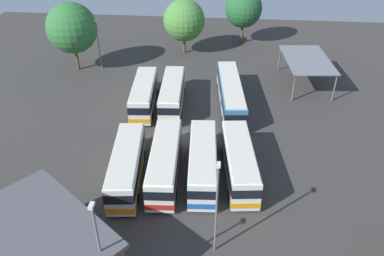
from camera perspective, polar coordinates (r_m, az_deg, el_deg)
ground_plane at (r=44.61m, az=-1.00°, el=-1.28°), size 91.78×91.78×0.00m
bus_row0_slot0 at (r=38.15m, az=7.01°, el=-4.95°), size 10.73×3.82×3.42m
bus_row0_slot1 at (r=37.88m, az=1.62°, el=-4.99°), size 10.83×3.29×3.42m
bus_row0_slot2 at (r=37.98m, az=-4.02°, el=-4.95°), size 11.11×3.26×3.42m
bus_row0_slot3 at (r=37.94m, az=-9.62°, el=-5.46°), size 10.92×3.80×3.42m
bus_row1_slot0 at (r=50.05m, az=5.74°, el=5.05°), size 14.16×4.05×3.42m
bus_row1_slot2 at (r=49.87m, az=-2.93°, el=5.07°), size 10.82×3.20×3.42m
bus_row1_slot3 at (r=50.11m, az=-7.12°, el=4.99°), size 10.65×3.51×3.42m
maintenance_shelter at (r=57.11m, az=16.68°, el=9.62°), size 10.97×6.95×3.96m
lamp_post_far_corner at (r=26.55m, az=-13.41°, el=-17.44°), size 0.56×0.28×9.18m
lamp_post_by_building at (r=29.02m, az=3.66°, el=-11.47°), size 0.56×0.28×8.78m
lamp_post_near_entrance at (r=61.34m, az=-13.70°, el=12.18°), size 0.56×0.28×7.74m
tree_west_edge at (r=61.38m, az=-17.38°, el=13.95°), size 7.47×7.47×10.33m
tree_north_edge at (r=65.58m, az=-1.18°, el=15.66°), size 6.86×6.86×9.06m
tree_northeast at (r=70.60m, az=7.65°, el=17.09°), size 6.43×6.43×9.36m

